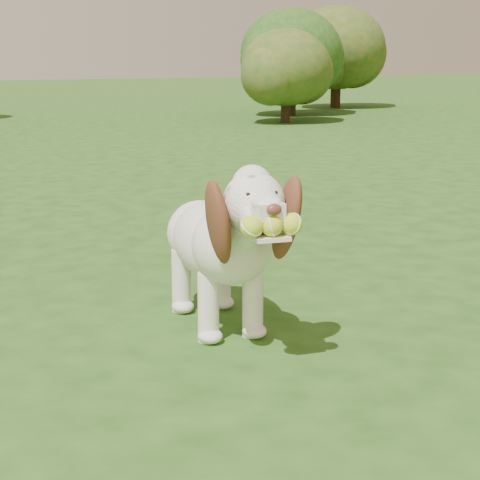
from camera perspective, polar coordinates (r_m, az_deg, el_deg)
ground at (r=3.83m, az=1.05°, el=-3.98°), size 80.00×80.00×0.00m
dog at (r=3.26m, az=-1.31°, el=0.14°), size 0.51×1.13×0.74m
shrub_d at (r=14.22m, az=3.29°, el=12.15°), size 1.57×1.57×1.62m
shrub_h at (r=18.80m, az=6.89°, el=13.42°), size 2.21×2.21×2.29m
shrub_f at (r=16.23m, az=3.68°, el=13.16°), size 2.01×2.01×2.08m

